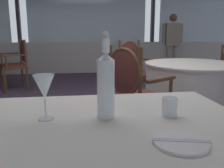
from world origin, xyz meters
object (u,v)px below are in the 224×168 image
at_px(dining_chair_0_1, 134,68).
at_px(dining_chair_0_2, 133,89).
at_px(side_plate, 181,142).
at_px(water_bottle, 106,83).
at_px(water_tumbler, 170,107).
at_px(dining_chair_1_2, 18,60).
at_px(wine_glass, 44,88).
at_px(diner_person_1, 172,41).

distance_m(dining_chair_0_1, dining_chair_0_2, 1.42).
xyz_separation_m(side_plate, water_bottle, (-0.21, 0.28, 0.14)).
distance_m(water_tumbler, dining_chair_1_2, 4.19).
xyz_separation_m(wine_glass, dining_chair_0_2, (0.64, 1.19, -0.30)).
relative_size(side_plate, dining_chair_0_2, 0.18).
xyz_separation_m(side_plate, dining_chair_0_2, (0.18, 1.48, -0.17)).
relative_size(side_plate, water_tumbler, 2.25).
bearing_deg(diner_person_1, water_tumbler, -16.19).
bearing_deg(dining_chair_1_2, dining_chair_0_2, 97.15).
relative_size(water_tumbler, dining_chair_1_2, 0.08).
bearing_deg(side_plate, water_tumbler, 76.69).
xyz_separation_m(water_tumbler, dining_chair_0_2, (0.11, 1.22, -0.21)).
bearing_deg(water_tumbler, dining_chair_0_2, 84.67).
height_order(wine_glass, dining_chair_1_2, dining_chair_1_2).
height_order(dining_chair_1_2, diner_person_1, diner_person_1).
height_order(water_bottle, dining_chair_0_2, water_bottle).
bearing_deg(diner_person_1, dining_chair_0_1, -26.98).
relative_size(water_bottle, wine_glass, 1.92).
bearing_deg(dining_chair_0_2, dining_chair_1_2, 90.86).
distance_m(side_plate, water_tumbler, 0.28).
bearing_deg(side_plate, wine_glass, 147.81).
bearing_deg(water_bottle, water_tumbler, -3.68).
xyz_separation_m(water_bottle, diner_person_1, (2.30, 5.07, 0.00)).
distance_m(dining_chair_1_2, diner_person_1, 3.82).
height_order(side_plate, dining_chair_1_2, dining_chair_1_2).
bearing_deg(water_bottle, diner_person_1, 65.58).
xyz_separation_m(water_bottle, wine_glass, (-0.25, 0.01, -0.01)).
bearing_deg(dining_chair_1_2, water_bottle, 83.33).
xyz_separation_m(water_bottle, dining_chair_1_2, (-1.30, 3.86, -0.32)).
bearing_deg(dining_chair_1_2, water_tumbler, 86.84).
bearing_deg(diner_person_1, wine_glass, -21.26).
height_order(wine_glass, diner_person_1, diner_person_1).
bearing_deg(water_bottle, side_plate, -52.95).
relative_size(wine_glass, water_tumbler, 2.36).
relative_size(water_bottle, dining_chair_1_2, 0.37).
distance_m(side_plate, wine_glass, 0.56).
relative_size(water_bottle, diner_person_1, 0.23).
relative_size(dining_chair_0_1, diner_person_1, 0.63).
height_order(water_tumbler, diner_person_1, diner_person_1).
bearing_deg(dining_chair_0_1, wine_glass, -52.28).
xyz_separation_m(dining_chair_1_2, diner_person_1, (3.61, 1.21, 0.32)).
xyz_separation_m(wine_glass, diner_person_1, (2.55, 5.06, 0.02)).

